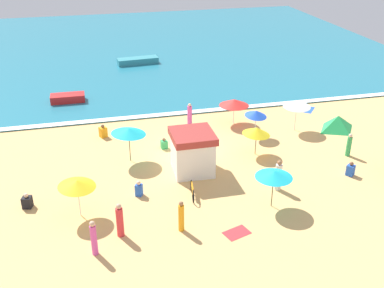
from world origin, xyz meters
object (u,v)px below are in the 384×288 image
beachgoer_6 (139,189)px  beachgoer_3 (190,115)px  beach_umbrella_6 (274,174)px  beachgoer_7 (103,132)px  beach_umbrella_4 (256,113)px  beachgoer_5 (278,176)px  beach_umbrella_1 (297,104)px  beachgoer_9 (349,145)px  small_boat_1 (68,98)px  beachgoer_11 (181,217)px  small_boat_0 (138,61)px  beachgoer_8 (351,169)px  beach_umbrella_5 (257,131)px  parked_bicycle (192,190)px  beachgoer_0 (164,144)px  beach_umbrella_2 (77,184)px  beachgoer_1 (94,238)px  beachgoer_10 (27,201)px  beach_umbrella_7 (234,102)px  beach_umbrella_3 (129,131)px  beach_tent (338,123)px  lifeguard_cabana (193,152)px  beachgoer_4 (120,221)px

beachgoer_6 → beachgoer_3: bearing=60.2°
beach_umbrella_6 → beachgoer_7: beach_umbrella_6 is taller
beach_umbrella_4 → beachgoer_5: 7.23m
beach_umbrella_1 → beachgoer_9: (1.67, -4.62, -1.28)m
beachgoer_5 → small_boat_1: 20.87m
beachgoer_11 → small_boat_1: size_ratio=0.61×
beach_umbrella_6 → beachgoer_11: (-5.27, -0.96, -1.19)m
beach_umbrella_6 → small_boat_0: (-3.51, 28.59, -1.60)m
beach_umbrella_1 → beachgoer_8: beach_umbrella_1 is taller
beach_umbrella_5 → beachgoer_7: (-9.69, 5.10, -1.29)m
parked_bicycle → beachgoer_0: bearing=94.0°
parked_bicycle → small_boat_1: (-6.83, 16.75, 0.04)m
beach_umbrella_2 → beach_umbrella_6: beach_umbrella_2 is taller
beach_umbrella_6 → beachgoer_11: size_ratio=1.33×
beach_umbrella_5 → beachgoer_8: beach_umbrella_5 is taller
beach_umbrella_4 → beachgoer_7: beach_umbrella_4 is taller
beachgoer_7 → beachgoer_8: bearing=-32.5°
beach_umbrella_4 → beach_umbrella_1: bearing=6.7°
beachgoer_5 → beach_umbrella_4: bearing=79.8°
beachgoer_3 → beachgoer_0: bearing=-127.5°
beach_umbrella_6 → beachgoer_1: (-9.61, -1.78, -1.10)m
beachgoer_5 → beachgoer_8: size_ratio=2.05×
beach_umbrella_5 → beachgoer_11: (-6.61, -6.99, -0.86)m
beach_umbrella_2 → beachgoer_10: beach_umbrella_2 is taller
beach_umbrella_7 → parked_bicycle: (-5.50, -9.22, -1.34)m
beach_umbrella_3 → beachgoer_11: (1.62, -8.04, -1.28)m
beach_umbrella_2 → beach_tent: 20.08m
beach_umbrella_3 → beachgoer_9: (14.12, -2.72, -1.35)m
lifeguard_cabana → beach_umbrella_7: lifeguard_cabana is taller
beachgoer_1 → beach_umbrella_3: bearing=72.9°
beach_tent → small_boat_0: (-12.18, 20.30, -0.14)m
beach_umbrella_4 → beachgoer_3: beach_umbrella_4 is taller
beach_umbrella_3 → beachgoer_5: beach_umbrella_3 is taller
beachgoer_3 → beachgoer_11: bearing=-105.3°
parked_bicycle → beachgoer_7: (-4.37, 9.15, 0.02)m
beach_umbrella_2 → beachgoer_4: (1.91, -2.22, -1.09)m
beach_umbrella_1 → beachgoer_8: bearing=-86.4°
beach_umbrella_4 → beachgoer_10: beach_umbrella_4 is taller
beach_umbrella_5 → beachgoer_11: bearing=-133.4°
beachgoer_11 → beachgoer_6: bearing=113.6°
lifeguard_cabana → beach_tent: (11.95, 3.49, -0.79)m
beach_tent → small_boat_1: 22.11m
beach_umbrella_6 → beachgoer_10: 13.44m
beach_umbrella_7 → beachgoer_8: beach_umbrella_7 is taller
beachgoer_5 → beachgoer_4: bearing=-166.7°
beach_umbrella_1 → beach_umbrella_2: bearing=-154.8°
beach_umbrella_5 → small_boat_1: size_ratio=0.77×
beachgoer_3 → beachgoer_5: bearing=-74.4°
beach_umbrella_7 → beachgoer_11: size_ratio=1.83×
beach_umbrella_5 → beach_umbrella_7: bearing=88.1°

